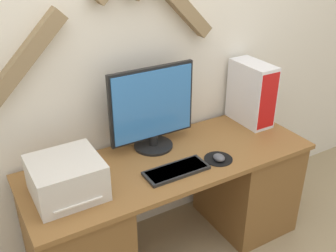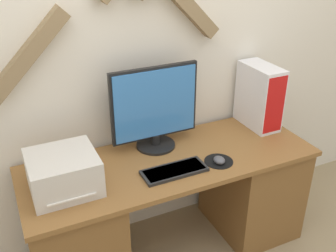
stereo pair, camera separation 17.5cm
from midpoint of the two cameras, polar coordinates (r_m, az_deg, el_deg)
wall_back at (r=2.39m, az=-6.26°, el=12.71°), size 6.40×0.13×2.70m
desk at (r=2.54m, az=-1.58°, el=-11.44°), size 1.76×0.64×0.72m
monitor at (r=2.35m, az=-4.40°, el=2.55°), size 0.55×0.24×0.52m
keyboard at (r=2.22m, az=-1.04°, el=-6.49°), size 0.37×0.15×0.02m
mousepad at (r=2.35m, az=5.20°, el=-4.83°), size 0.17×0.17×0.00m
mouse at (r=2.32m, az=5.29°, el=-4.64°), size 0.06×0.08×0.04m
computer_tower at (r=2.73m, az=10.25°, el=4.67°), size 0.16×0.34×0.43m
printer at (r=2.09m, az=-16.86°, el=-7.28°), size 0.35×0.34×0.20m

